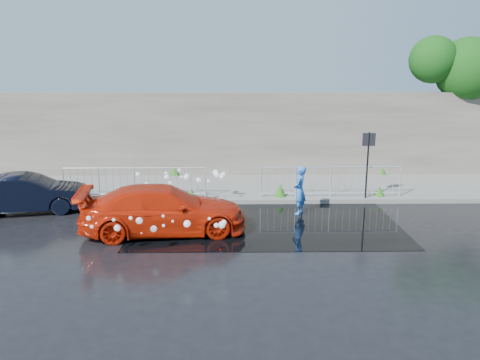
% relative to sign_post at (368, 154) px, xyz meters
% --- Properties ---
extents(ground, '(90.00, 90.00, 0.00)m').
position_rel_sign_post_xyz_m(ground, '(-4.20, -3.10, -1.72)').
color(ground, black).
rests_on(ground, ground).
extents(pavement, '(30.00, 4.00, 0.15)m').
position_rel_sign_post_xyz_m(pavement, '(-4.20, 1.90, -1.65)').
color(pavement, '#5D5C58').
rests_on(pavement, ground).
extents(curb, '(30.00, 0.25, 0.16)m').
position_rel_sign_post_xyz_m(curb, '(-4.20, -0.10, -1.64)').
color(curb, '#5D5C58').
rests_on(curb, ground).
extents(retaining_wall, '(30.00, 0.60, 3.50)m').
position_rel_sign_post_xyz_m(retaining_wall, '(-4.20, 4.10, 0.18)').
color(retaining_wall, '#544F47').
rests_on(retaining_wall, pavement).
extents(puddle, '(8.00, 5.00, 0.01)m').
position_rel_sign_post_xyz_m(puddle, '(-3.70, -2.10, -1.72)').
color(puddle, black).
rests_on(puddle, ground).
extents(sign_post, '(0.45, 0.06, 2.50)m').
position_rel_sign_post_xyz_m(sign_post, '(0.00, 0.00, 0.00)').
color(sign_post, black).
rests_on(sign_post, ground).
extents(tree, '(5.08, 2.70, 6.28)m').
position_rel_sign_post_xyz_m(tree, '(5.39, 4.31, 3.08)').
color(tree, '#332114').
rests_on(tree, ground).
extents(railing_left, '(5.05, 0.05, 1.10)m').
position_rel_sign_post_xyz_m(railing_left, '(-8.20, 0.25, -0.99)').
color(railing_left, silver).
rests_on(railing_left, pavement).
extents(railing_right, '(5.05, 0.05, 1.10)m').
position_rel_sign_post_xyz_m(railing_right, '(-1.20, 0.25, -0.99)').
color(railing_right, silver).
rests_on(railing_right, pavement).
extents(weeds, '(12.17, 3.93, 0.45)m').
position_rel_sign_post_xyz_m(weeds, '(-4.32, 1.46, -1.39)').
color(weeds, '#1F4F15').
rests_on(weeds, pavement).
extents(water_spray, '(3.46, 5.77, 1.03)m').
position_rel_sign_post_xyz_m(water_spray, '(-6.32, -1.94, -0.92)').
color(water_spray, white).
rests_on(water_spray, ground).
extents(red_car, '(4.92, 2.47, 1.37)m').
position_rel_sign_post_xyz_m(red_car, '(-6.71, -3.01, -1.04)').
color(red_car, red).
rests_on(red_car, ground).
extents(dark_car, '(4.03, 2.06, 1.27)m').
position_rel_sign_post_xyz_m(dark_car, '(-11.46, -0.96, -1.09)').
color(dark_car, black).
rests_on(dark_car, ground).
extents(person, '(0.57, 0.68, 1.59)m').
position_rel_sign_post_xyz_m(person, '(-2.54, -1.30, -0.93)').
color(person, blue).
rests_on(person, ground).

